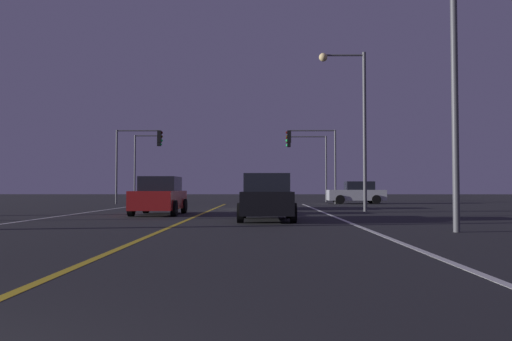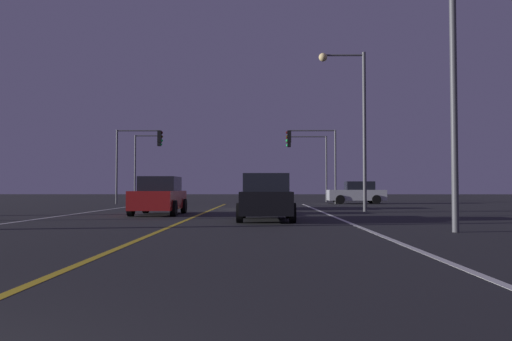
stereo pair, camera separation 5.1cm
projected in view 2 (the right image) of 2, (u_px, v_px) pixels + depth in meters
The scene contains 13 objects.
lane_edge_right at pixel (352, 224), 16.80m from camera, with size 0.16×41.90×0.01m, color silver.
lane_edge_left at pixel (6, 223), 16.97m from camera, with size 0.16×41.90×0.01m, color silver.
lane_center_divider at pixel (178, 224), 16.89m from camera, with size 0.16×41.90×0.01m, color gold.
car_lead_same_lane at pixel (266, 198), 18.59m from camera, with size 2.02×4.30×1.70m.
car_oncoming at pixel (159, 196), 22.68m from camera, with size 2.02×4.30×1.70m.
car_crossing_side at pixel (357, 193), 38.84m from camera, with size 4.30×2.02×1.70m.
car_ahead_far at pixel (263, 195), 28.92m from camera, with size 2.02×4.30×1.70m.
traffic_light_near_right at pixel (312, 149), 38.37m from camera, with size 3.80×0.36×5.59m.
traffic_light_near_left at pixel (139, 149), 38.56m from camera, with size 3.57×0.36×5.61m.
traffic_light_far_right at pixel (307, 153), 43.87m from camera, with size 3.53×0.36×5.69m.
traffic_light_far_left at pixel (147, 153), 44.07m from camera, with size 2.42×0.36×5.79m.
street_lamp_right_near at pixel (433, 41), 13.77m from camera, with size 2.39×0.44×8.15m.
street_lamp_right_far at pixel (354, 110), 25.87m from camera, with size 2.40×0.44×8.13m.
Camera 2 is at (2.84, -1.95, 1.17)m, focal length 35.70 mm.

